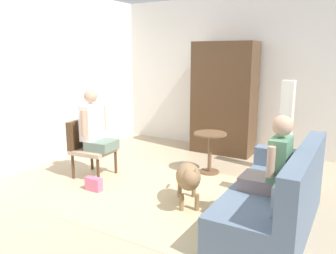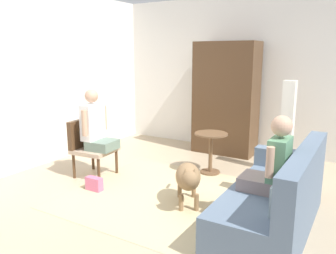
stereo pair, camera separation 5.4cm
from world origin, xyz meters
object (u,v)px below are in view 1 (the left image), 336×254
at_px(column_lamp, 286,128).
at_px(handbag, 94,184).
at_px(person_on_couch, 274,162).
at_px(round_end_table, 210,147).
at_px(armchair, 88,143).
at_px(couch, 277,200).
at_px(armoire_cabinet, 224,98).
at_px(person_on_armchair, 95,126).
at_px(dog, 188,177).

height_order(column_lamp, handbag, column_lamp).
relative_size(person_on_couch, round_end_table, 1.26).
bearing_deg(armchair, round_end_table, 32.96).
relative_size(couch, armoire_cabinet, 0.92).
xyz_separation_m(armchair, person_on_armchair, (0.14, 0.01, 0.28)).
distance_m(armchair, dog, 1.84).
xyz_separation_m(armoire_cabinet, handbag, (-0.82, -2.68, -0.94)).
xyz_separation_m(couch, column_lamp, (-0.32, 1.88, 0.40)).
bearing_deg(handbag, round_end_table, 53.65).
distance_m(couch, dog, 1.07).
distance_m(couch, armchair, 2.90).
height_order(couch, armchair, couch).
bearing_deg(person_on_couch, round_end_table, 134.68).
relative_size(armchair, round_end_table, 1.34).
bearing_deg(couch, armchair, 175.58).
height_order(armchair, armoire_cabinet, armoire_cabinet).
distance_m(person_on_couch, handbag, 2.43).
bearing_deg(column_lamp, round_end_table, -147.46).
bearing_deg(armoire_cabinet, round_end_table, -78.05).
xyz_separation_m(armchair, dog, (1.82, -0.20, -0.14)).
distance_m(person_on_couch, armoire_cabinet, 2.93).
bearing_deg(handbag, dog, 10.45).
distance_m(dog, armoire_cabinet, 2.58).
height_order(person_on_couch, armoire_cabinet, armoire_cabinet).
relative_size(person_on_armchair, handbag, 3.75).
distance_m(armchair, handbag, 0.78).
height_order(armoire_cabinet, handbag, armoire_cabinet).
xyz_separation_m(column_lamp, armoire_cabinet, (-1.25, 0.59, 0.31)).
relative_size(couch, dog, 2.39).
relative_size(round_end_table, armoire_cabinet, 0.31).
height_order(round_end_table, handbag, round_end_table).
bearing_deg(couch, person_on_couch, -152.07).
height_order(dog, armoire_cabinet, armoire_cabinet).
bearing_deg(dog, armoire_cabinet, 101.69).
distance_m(armchair, armoire_cabinet, 2.65).
height_order(armchair, person_on_armchair, person_on_armchair).
xyz_separation_m(person_on_armchair, round_end_table, (1.43, 1.01, -0.37)).
height_order(person_on_couch, column_lamp, column_lamp).
bearing_deg(person_on_armchair, person_on_couch, -5.65).
xyz_separation_m(dog, column_lamp, (0.74, 1.85, 0.35)).
height_order(dog, handbag, dog).
distance_m(couch, column_lamp, 1.95).
height_order(couch, dog, couch).
distance_m(round_end_table, dog, 1.24).
bearing_deg(armoire_cabinet, person_on_armchair, -117.77).
bearing_deg(round_end_table, column_lamp, 32.54).
distance_m(dog, handbag, 1.37).
xyz_separation_m(armchair, round_end_table, (1.57, 1.02, -0.09)).
bearing_deg(handbag, column_lamp, 45.38).
bearing_deg(round_end_table, couch, -43.40).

